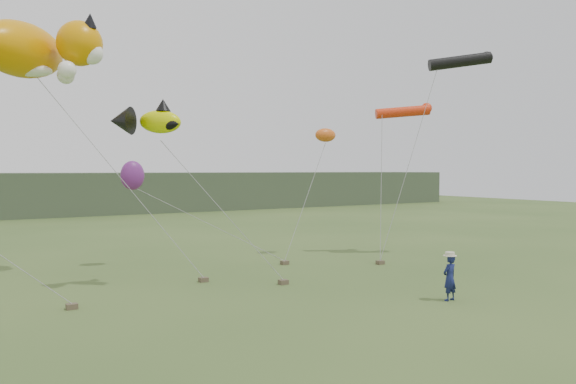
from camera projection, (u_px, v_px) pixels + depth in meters
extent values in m
plane|color=#385123|center=(367.00, 299.00, 18.66)|extent=(120.00, 120.00, 0.00)
cube|color=#2D3D28|center=(81.00, 193.00, 56.83)|extent=(90.00, 12.00, 4.00)
imported|color=#151D4F|center=(450.00, 278.00, 18.41)|extent=(0.59, 0.41, 1.52)
cube|color=brown|center=(203.00, 280.00, 21.53)|extent=(0.33, 0.27, 0.17)
cube|color=brown|center=(283.00, 282.00, 21.06)|extent=(0.33, 0.27, 0.17)
cube|color=brown|center=(380.00, 262.00, 25.54)|extent=(0.33, 0.27, 0.17)
cube|color=brown|center=(72.00, 306.00, 17.31)|extent=(0.33, 0.27, 0.17)
cube|color=brown|center=(285.00, 263.00, 25.48)|extent=(0.33, 0.27, 0.17)
ellipsoid|color=orange|center=(22.00, 50.00, 22.53)|extent=(4.89, 5.22, 2.49)
sphere|color=orange|center=(80.00, 43.00, 22.72)|extent=(1.82, 1.82, 1.82)
cone|color=black|center=(90.00, 20.00, 22.42)|extent=(0.56, 0.69, 0.68)
cone|color=black|center=(89.00, 26.00, 23.38)|extent=(0.56, 0.65, 0.64)
sphere|color=white|center=(92.00, 53.00, 22.70)|extent=(0.91, 0.91, 0.91)
ellipsoid|color=white|center=(29.00, 69.00, 22.41)|extent=(1.77, 0.89, 0.55)
sphere|color=white|center=(67.00, 70.00, 21.94)|extent=(0.71, 0.71, 0.71)
sphere|color=white|center=(66.00, 75.00, 23.25)|extent=(0.71, 0.71, 0.71)
ellipsoid|color=#D1DE00|center=(160.00, 122.00, 20.28)|extent=(1.65, 1.53, 0.90)
cone|color=black|center=(121.00, 121.00, 19.87)|extent=(1.24, 1.27, 1.00)
cone|color=black|center=(163.00, 105.00, 20.32)|extent=(0.56, 0.56, 0.44)
cone|color=black|center=(174.00, 124.00, 19.99)|extent=(0.59, 0.62, 0.44)
cone|color=black|center=(164.00, 126.00, 20.93)|extent=(0.59, 0.62, 0.44)
cylinder|color=black|center=(460.00, 61.00, 27.75)|extent=(2.97, 2.07, 0.97)
sphere|color=black|center=(487.00, 58.00, 28.04)|extent=(0.61, 0.61, 0.61)
cylinder|color=red|center=(403.00, 112.00, 28.64)|extent=(2.69, 1.79, 0.74)
sphere|color=red|center=(427.00, 108.00, 28.90)|extent=(0.55, 0.55, 0.55)
ellipsoid|color=#D25A19|center=(325.00, 135.00, 28.19)|extent=(1.17, 0.68, 0.68)
ellipsoid|color=#6A2275|center=(132.00, 175.00, 24.80)|extent=(1.06, 0.71, 1.29)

